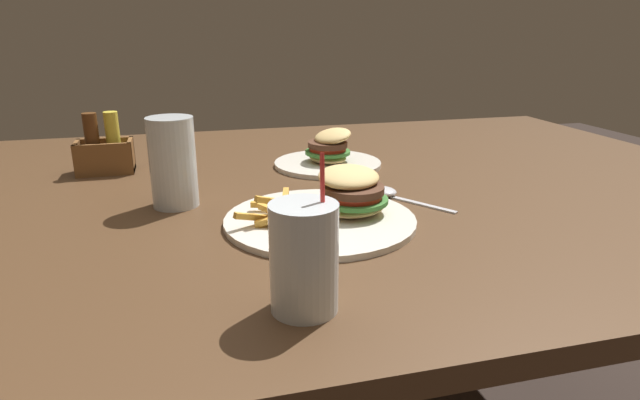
{
  "coord_description": "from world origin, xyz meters",
  "views": [
    {
      "loc": [
        -0.3,
        -0.98,
        1.05
      ],
      "look_at": [
        -0.1,
        -0.22,
        0.79
      ],
      "focal_mm": 30.0,
      "sensor_mm": 36.0,
      "label": 1
    }
  ],
  "objects_px": {
    "juice_glass": "(304,262)",
    "condiment_caddy": "(104,152)",
    "beer_glass": "(173,165)",
    "meal_plate_far": "(328,155)",
    "meal_plate_near": "(331,208)",
    "spoon": "(385,192)"
  },
  "relations": [
    {
      "from": "juice_glass",
      "to": "condiment_caddy",
      "type": "bearing_deg",
      "value": 112.56
    },
    {
      "from": "beer_glass",
      "to": "meal_plate_far",
      "type": "bearing_deg",
      "value": 30.62
    },
    {
      "from": "meal_plate_far",
      "to": "condiment_caddy",
      "type": "xyz_separation_m",
      "value": [
        -0.47,
        0.07,
        0.02
      ]
    },
    {
      "from": "meal_plate_near",
      "to": "spoon",
      "type": "height_order",
      "value": "meal_plate_near"
    },
    {
      "from": "beer_glass",
      "to": "juice_glass",
      "type": "relative_size",
      "value": 0.88
    },
    {
      "from": "spoon",
      "to": "condiment_caddy",
      "type": "xyz_separation_m",
      "value": [
        -0.51,
        0.31,
        0.04
      ]
    },
    {
      "from": "beer_glass",
      "to": "spoon",
      "type": "bearing_deg",
      "value": -6.72
    },
    {
      "from": "meal_plate_near",
      "to": "juice_glass",
      "type": "height_order",
      "value": "juice_glass"
    },
    {
      "from": "juice_glass",
      "to": "spoon",
      "type": "height_order",
      "value": "juice_glass"
    },
    {
      "from": "meal_plate_near",
      "to": "beer_glass",
      "type": "bearing_deg",
      "value": 148.82
    },
    {
      "from": "condiment_caddy",
      "to": "meal_plate_far",
      "type": "bearing_deg",
      "value": -8.28
    },
    {
      "from": "meal_plate_near",
      "to": "meal_plate_far",
      "type": "height_order",
      "value": "same"
    },
    {
      "from": "condiment_caddy",
      "to": "juice_glass",
      "type": "bearing_deg",
      "value": -67.44
    },
    {
      "from": "spoon",
      "to": "condiment_caddy",
      "type": "relative_size",
      "value": 1.3
    },
    {
      "from": "juice_glass",
      "to": "meal_plate_far",
      "type": "xyz_separation_m",
      "value": [
        0.19,
        0.6,
        -0.03
      ]
    },
    {
      "from": "juice_glass",
      "to": "meal_plate_far",
      "type": "height_order",
      "value": "juice_glass"
    },
    {
      "from": "beer_glass",
      "to": "juice_glass",
      "type": "xyz_separation_m",
      "value": [
        0.13,
        -0.4,
        -0.02
      ]
    },
    {
      "from": "spoon",
      "to": "meal_plate_far",
      "type": "height_order",
      "value": "meal_plate_far"
    },
    {
      "from": "meal_plate_near",
      "to": "condiment_caddy",
      "type": "height_order",
      "value": "condiment_caddy"
    },
    {
      "from": "beer_glass",
      "to": "juice_glass",
      "type": "height_order",
      "value": "juice_glass"
    },
    {
      "from": "beer_glass",
      "to": "condiment_caddy",
      "type": "relative_size",
      "value": 1.21
    },
    {
      "from": "meal_plate_near",
      "to": "spoon",
      "type": "xyz_separation_m",
      "value": [
        0.13,
        0.1,
        -0.01
      ]
    }
  ]
}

